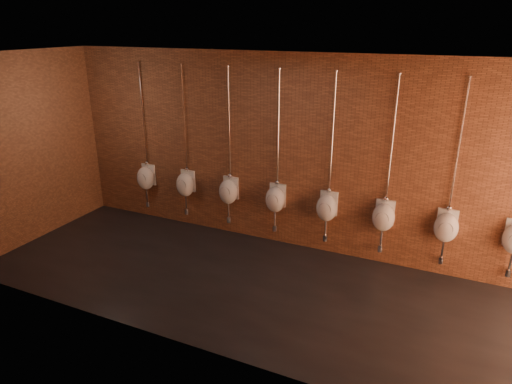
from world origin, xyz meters
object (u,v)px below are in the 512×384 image
at_px(urinal_2, 229,190).
at_px(urinal_4, 327,206).
at_px(urinal_5, 384,216).
at_px(urinal_6, 446,226).
at_px(urinal_1, 185,183).
at_px(urinal_3, 276,198).
at_px(urinal_0, 146,177).

height_order(urinal_2, urinal_4, same).
xyz_separation_m(urinal_2, urinal_5, (2.67, 0.00, 0.00)).
bearing_deg(urinal_6, urinal_2, 180.00).
distance_m(urinal_1, urinal_4, 2.67).
distance_m(urinal_3, urinal_6, 2.67).
xyz_separation_m(urinal_0, urinal_6, (5.34, 0.00, 0.00)).
bearing_deg(urinal_0, urinal_1, 0.00).
bearing_deg(urinal_5, urinal_2, 180.00).
distance_m(urinal_3, urinal_4, 0.89).
bearing_deg(urinal_4, urinal_0, 180.00).
relative_size(urinal_0, urinal_1, 1.00).
relative_size(urinal_2, urinal_5, 1.00).
xyz_separation_m(urinal_2, urinal_3, (0.89, 0.00, 0.00)).
height_order(urinal_2, urinal_6, same).
xyz_separation_m(urinal_1, urinal_6, (4.45, 0.00, 0.00)).
distance_m(urinal_3, urinal_5, 1.78).
xyz_separation_m(urinal_1, urinal_4, (2.67, 0.00, 0.00)).
height_order(urinal_3, urinal_4, same).
relative_size(urinal_5, urinal_6, 1.00).
height_order(urinal_0, urinal_4, same).
bearing_deg(urinal_4, urinal_2, 180.00).
height_order(urinal_0, urinal_1, same).
height_order(urinal_4, urinal_6, same).
bearing_deg(urinal_4, urinal_5, 0.00).
relative_size(urinal_2, urinal_6, 1.00).
bearing_deg(urinal_2, urinal_3, 0.00).
distance_m(urinal_1, urinal_3, 1.78).
relative_size(urinal_1, urinal_3, 1.00).
bearing_deg(urinal_6, urinal_1, 180.00).
height_order(urinal_5, urinal_6, same).
bearing_deg(urinal_5, urinal_1, 180.00).
bearing_deg(urinal_5, urinal_4, 180.00).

